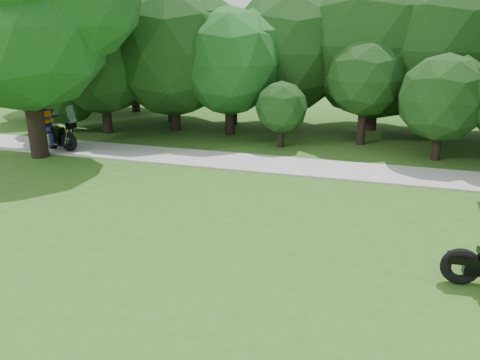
# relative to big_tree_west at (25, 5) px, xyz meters

# --- Properties ---
(ground) EXTENTS (100.00, 100.00, 0.00)m
(ground) POSITION_rel_big_tree_west_xyz_m (10.54, -6.85, -5.76)
(ground) COLOR #315718
(ground) RESTS_ON ground
(walkway) EXTENTS (60.00, 2.20, 0.06)m
(walkway) POSITION_rel_big_tree_west_xyz_m (10.54, 1.15, -5.73)
(walkway) COLOR #ACACA6
(walkway) RESTS_ON ground
(tree_line) EXTENTS (40.02, 11.55, 7.78)m
(tree_line) POSITION_rel_big_tree_west_xyz_m (10.44, 7.74, -2.10)
(tree_line) COLOR black
(tree_line) RESTS_ON ground
(big_tree_west) EXTENTS (8.64, 6.56, 9.96)m
(big_tree_west) POSITION_rel_big_tree_west_xyz_m (0.00, 0.00, 0.00)
(big_tree_west) COLOR black
(big_tree_west) RESTS_ON ground
(touring_motorcycle) EXTENTS (2.58, 1.02, 1.97)m
(touring_motorcycle) POSITION_rel_big_tree_west_xyz_m (-0.21, 0.67, -4.98)
(touring_motorcycle) COLOR black
(touring_motorcycle) RESTS_ON walkway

